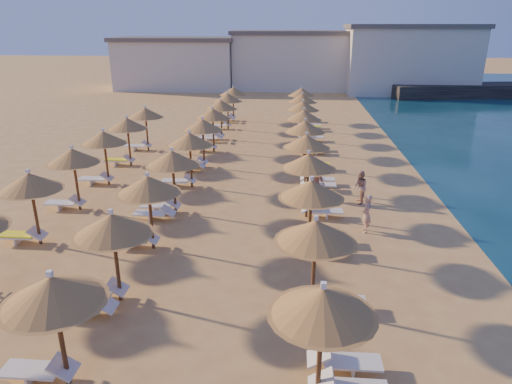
# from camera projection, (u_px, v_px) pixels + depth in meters

# --- Properties ---
(ground) EXTENTS (220.00, 220.00, 0.00)m
(ground) POSITION_uv_depth(u_px,v_px,m) (216.00, 263.00, 16.49)
(ground) COLOR tan
(ground) RESTS_ON ground
(hotel_blocks) EXTENTS (44.99, 11.54, 8.10)m
(hotel_blocks) POSITION_uv_depth(u_px,v_px,m) (298.00, 61.00, 58.22)
(hotel_blocks) COLOR beige
(hotel_blocks) RESTS_ON ground
(parasol_row_east) EXTENTS (2.40, 41.20, 3.07)m
(parasol_row_east) POSITION_uv_depth(u_px,v_px,m) (307.00, 152.00, 21.22)
(parasol_row_east) COLOR brown
(parasol_row_east) RESTS_ON ground
(parasol_row_west) EXTENTS (2.40, 41.20, 3.07)m
(parasol_row_west) POSITION_uv_depth(u_px,v_px,m) (182.00, 149.00, 21.66)
(parasol_row_west) COLOR brown
(parasol_row_west) RESTS_ON ground
(parasol_row_inland) EXTENTS (2.40, 23.57, 3.07)m
(parasol_row_inland) POSITION_uv_depth(u_px,v_px,m) (73.00, 157.00, 20.35)
(parasol_row_inland) COLOR brown
(parasol_row_inland) RESTS_ON ground
(loungers) EXTENTS (13.70, 39.43, 0.66)m
(loungers) POSITION_uv_depth(u_px,v_px,m) (215.00, 197.00, 21.84)
(loungers) COLOR white
(loungers) RESTS_ON ground
(beachgoer_c) EXTENTS (1.08, 1.03, 1.80)m
(beachgoer_c) POSITION_uv_depth(u_px,v_px,m) (315.00, 182.00, 22.12)
(beachgoer_c) COLOR tan
(beachgoer_c) RESTS_ON ground
(beachgoer_b) EXTENTS (0.66, 0.82, 1.62)m
(beachgoer_b) POSITION_uv_depth(u_px,v_px,m) (360.00, 187.00, 21.71)
(beachgoer_b) COLOR tan
(beachgoer_b) RESTS_ON ground
(beachgoer_a) EXTENTS (0.40, 0.60, 1.61)m
(beachgoer_a) POSITION_uv_depth(u_px,v_px,m) (366.00, 214.00, 18.69)
(beachgoer_a) COLOR tan
(beachgoer_a) RESTS_ON ground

